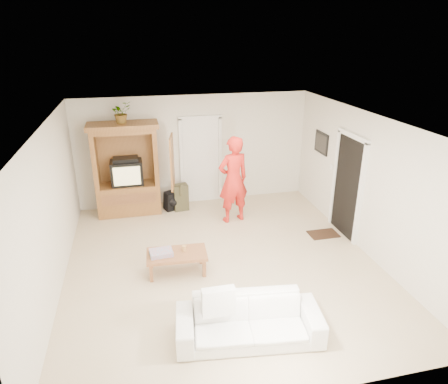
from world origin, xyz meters
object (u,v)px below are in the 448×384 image
object	(u,v)px
sofa	(249,321)
coffee_table	(177,255)
man	(233,180)
armoire	(128,175)

from	to	relation	value
sofa	coffee_table	xyz separation A→B (m)	(-0.76, 1.84, 0.05)
man	coffee_table	size ratio (longest dim) A/B	1.81
armoire	man	bearing A→B (deg)	-23.61
sofa	armoire	bearing A→B (deg)	115.35
armoire	coffee_table	world-z (taller)	armoire
armoire	sofa	distance (m)	4.88
armoire	coffee_table	bearing A→B (deg)	-74.89
man	sofa	xyz separation A→B (m)	(-0.70, -3.64, -0.67)
armoire	sofa	world-z (taller)	armoire
armoire	sofa	bearing A→B (deg)	-71.86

